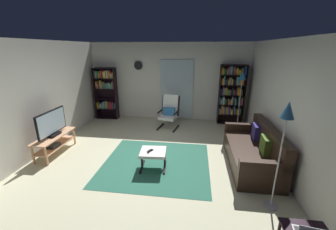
# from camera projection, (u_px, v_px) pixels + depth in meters

# --- Properties ---
(ground_plane) EXTENTS (7.02, 7.02, 0.00)m
(ground_plane) POSITION_uv_depth(u_px,v_px,m) (153.00, 158.00, 4.80)
(ground_plane) COLOR beige
(wall_back) EXTENTS (5.60, 0.06, 2.60)m
(wall_back) POSITION_uv_depth(u_px,v_px,m) (169.00, 82.00, 7.13)
(wall_back) COLOR silver
(wall_back) RESTS_ON ground
(wall_left) EXTENTS (0.06, 6.00, 2.60)m
(wall_left) POSITION_uv_depth(u_px,v_px,m) (35.00, 99.00, 4.73)
(wall_left) COLOR silver
(wall_left) RESTS_ON ground
(wall_right) EXTENTS (0.06, 6.00, 2.60)m
(wall_right) POSITION_uv_depth(u_px,v_px,m) (287.00, 108.00, 4.06)
(wall_right) COLOR silver
(wall_right) RESTS_ON ground
(glass_door_panel) EXTENTS (1.10, 0.01, 2.00)m
(glass_door_panel) POSITION_uv_depth(u_px,v_px,m) (177.00, 90.00, 7.11)
(glass_door_panel) COLOR silver
(area_rug) EXTENTS (2.28, 2.12, 0.01)m
(area_rug) POSITION_uv_depth(u_px,v_px,m) (156.00, 163.00, 4.57)
(area_rug) COLOR #2B634F
(area_rug) RESTS_ON ground
(tv_stand) EXTENTS (0.41, 1.17, 0.46)m
(tv_stand) POSITION_uv_depth(u_px,v_px,m) (54.00, 142.00, 4.91)
(tv_stand) COLOR tan
(tv_stand) RESTS_ON ground
(television) EXTENTS (0.20, 0.96, 0.60)m
(television) POSITION_uv_depth(u_px,v_px,m) (52.00, 124.00, 4.79)
(television) COLOR black
(television) RESTS_ON tv_stand
(bookshelf_near_tv) EXTENTS (0.75, 0.30, 1.78)m
(bookshelf_near_tv) POSITION_uv_depth(u_px,v_px,m) (106.00, 91.00, 7.25)
(bookshelf_near_tv) COLOR black
(bookshelf_near_tv) RESTS_ON ground
(bookshelf_near_sofa) EXTENTS (0.81, 0.30, 1.93)m
(bookshelf_near_sofa) POSITION_uv_depth(u_px,v_px,m) (231.00, 93.00, 6.73)
(bookshelf_near_sofa) COLOR black
(bookshelf_near_sofa) RESTS_ON ground
(leather_sofa) EXTENTS (0.86, 1.98, 0.86)m
(leather_sofa) POSITION_uv_depth(u_px,v_px,m) (254.00, 151.00, 4.45)
(leather_sofa) COLOR #2F1F15
(leather_sofa) RESTS_ON ground
(lounge_armchair) EXTENTS (0.67, 0.74, 1.02)m
(lounge_armchair) POSITION_uv_depth(u_px,v_px,m) (169.00, 111.00, 6.50)
(lounge_armchair) COLOR black
(lounge_armchair) RESTS_ON ground
(ottoman) EXTENTS (0.56, 0.52, 0.40)m
(ottoman) POSITION_uv_depth(u_px,v_px,m) (153.00, 154.00, 4.30)
(ottoman) COLOR white
(ottoman) RESTS_ON ground
(tv_remote) EXTENTS (0.06, 0.15, 0.02)m
(tv_remote) POSITION_uv_depth(u_px,v_px,m) (149.00, 151.00, 4.23)
(tv_remote) COLOR black
(tv_remote) RESTS_ON ottoman
(cell_phone) EXTENTS (0.13, 0.16, 0.01)m
(cell_phone) POSITION_uv_depth(u_px,v_px,m) (150.00, 151.00, 4.27)
(cell_phone) COLOR black
(cell_phone) RESTS_ON ottoman
(floor_lamp_by_sofa) EXTENTS (0.22, 0.22, 1.73)m
(floor_lamp_by_sofa) POSITION_uv_depth(u_px,v_px,m) (285.00, 125.00, 2.91)
(floor_lamp_by_sofa) COLOR #A5A5AD
(floor_lamp_by_sofa) RESTS_ON ground
(floor_lamp_by_shelf) EXTENTS (0.22, 0.22, 1.78)m
(floor_lamp_by_shelf) POSITION_uv_depth(u_px,v_px,m) (242.00, 81.00, 6.13)
(floor_lamp_by_shelf) COLOR #A5A5AD
(floor_lamp_by_shelf) RESTS_ON ground
(wall_clock) EXTENTS (0.29, 0.03, 0.29)m
(wall_clock) POSITION_uv_depth(u_px,v_px,m) (138.00, 65.00, 7.02)
(wall_clock) COLOR silver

